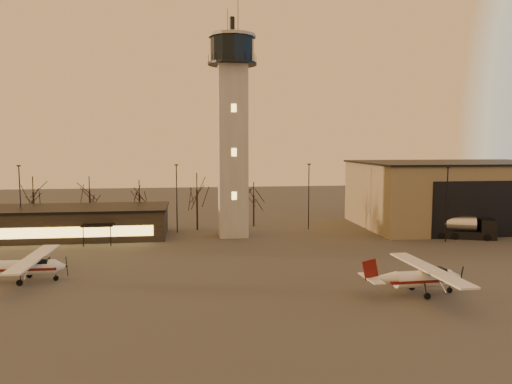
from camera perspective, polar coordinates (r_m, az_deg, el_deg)
ground at (r=42.78m, az=0.98°, el=-12.44°), size 220.00×220.00×0.00m
control_tower at (r=70.53m, az=-2.69°, el=8.11°), size 6.80×6.80×32.60m
hangar at (r=85.69m, az=21.84°, el=-0.21°), size 30.60×20.60×10.30m
terminal at (r=74.74m, az=-19.85°, el=-3.26°), size 25.40×12.20×4.30m
light_poles at (r=71.94m, az=-2.32°, el=-0.65°), size 58.50×12.25×10.14m
tree_row at (r=80.06m, az=-13.05°, el=0.23°), size 37.20×9.20×8.80m
cessna_front at (r=46.85m, az=18.70°, el=-9.65°), size 9.76×12.34×3.40m
cessna_rear at (r=53.01m, az=-24.48°, el=-8.09°), size 9.69×12.25×3.39m
fuel_truck at (r=75.46m, az=22.56°, el=-3.99°), size 8.66×5.11×3.10m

